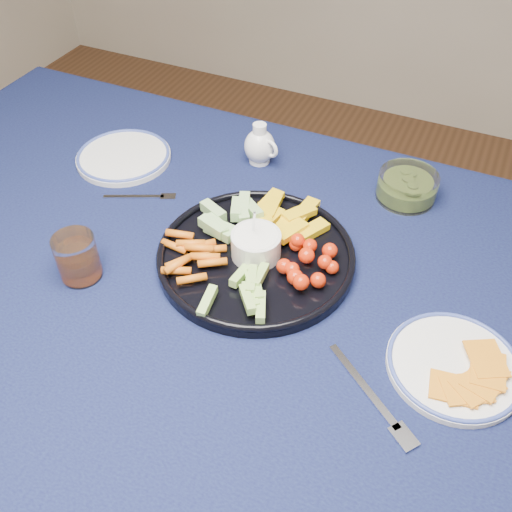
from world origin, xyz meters
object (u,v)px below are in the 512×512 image
at_px(crudite_platter, 255,252).
at_px(creamer_pitcher, 260,146).
at_px(cheese_plate, 455,364).
at_px(side_plate_extra, 124,156).
at_px(pickle_bowl, 407,188).
at_px(juice_tumbler, 78,260).
at_px(dining_table, 226,330).

relative_size(crudite_platter, creamer_pitcher, 3.85).
bearing_deg(crudite_platter, creamer_pitcher, 112.72).
bearing_deg(cheese_plate, side_plate_extra, 161.67).
height_order(creamer_pitcher, pickle_bowl, creamer_pitcher).
relative_size(cheese_plate, side_plate_extra, 0.99).
bearing_deg(creamer_pitcher, cheese_plate, -37.23).
distance_m(juice_tumbler, side_plate_extra, 0.34).
xyz_separation_m(cheese_plate, juice_tumbler, (-0.62, -0.07, 0.03)).
distance_m(creamer_pitcher, juice_tumbler, 0.46).
xyz_separation_m(dining_table, pickle_bowl, (0.21, 0.39, 0.11)).
bearing_deg(juice_tumbler, cheese_plate, 6.59).
height_order(crudite_platter, pickle_bowl, crudite_platter).
bearing_deg(side_plate_extra, crudite_platter, -22.88).
relative_size(crudite_platter, juice_tumbler, 4.17).
bearing_deg(cheese_plate, crudite_platter, 166.79).
bearing_deg(dining_table, pickle_bowl, 61.78).
distance_m(dining_table, juice_tumbler, 0.28).
bearing_deg(pickle_bowl, dining_table, -118.22).
xyz_separation_m(dining_table, side_plate_extra, (-0.37, 0.26, 0.10)).
bearing_deg(creamer_pitcher, juice_tumbler, -107.69).
bearing_deg(side_plate_extra, pickle_bowl, 11.97).
distance_m(cheese_plate, side_plate_extra, 0.78).
relative_size(dining_table, creamer_pitcher, 18.55).
xyz_separation_m(cheese_plate, side_plate_extra, (-0.74, 0.25, -0.00)).
bearing_deg(pickle_bowl, juice_tumbler, -135.62).
bearing_deg(cheese_plate, dining_table, -177.59).
bearing_deg(crudite_platter, juice_tumbler, -148.54).
distance_m(cheese_plate, juice_tumbler, 0.62).
relative_size(pickle_bowl, side_plate_extra, 0.58).
distance_m(crudite_platter, juice_tumbler, 0.30).
bearing_deg(cheese_plate, pickle_bowl, 114.01).
distance_m(creamer_pitcher, cheese_plate, 0.60).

